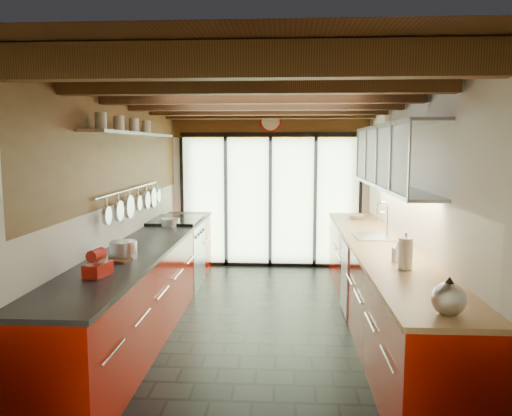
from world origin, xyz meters
name	(u,v)px	position (x,y,z in m)	size (l,w,h in m)	color
ground	(262,324)	(0.00, 0.00, 0.00)	(5.50, 5.50, 0.00)	black
room_shell	(263,175)	(0.00, 0.00, 1.65)	(5.50, 5.50, 5.50)	silver
ceiling_beams	(264,102)	(0.00, 0.38, 2.46)	(3.14, 5.06, 4.90)	#593316
glass_door	(270,165)	(0.00, 2.69, 1.66)	(2.95, 0.10, 2.90)	#C6EAAD
left_counter	(148,282)	(-1.28, 0.00, 0.46)	(0.68, 5.00, 0.92)	#A91102
range_stove	(177,253)	(-1.28, 1.45, 0.47)	(0.66, 0.90, 0.97)	silver
right_counter	(380,285)	(1.27, 0.00, 0.46)	(0.68, 5.00, 0.92)	#A91102
sink_assembly	(376,234)	(1.29, 0.40, 0.96)	(0.45, 0.52, 0.43)	silver
upper_cabinets_right	(393,157)	(1.43, 0.30, 1.85)	(0.34, 3.00, 3.00)	silver
left_wall_fixtures	(135,162)	(-1.47, 0.29, 1.78)	(0.28, 2.60, 0.96)	silver
stand_mixer	(98,265)	(-1.27, -1.46, 1.01)	(0.19, 0.27, 0.23)	red
pot_large	(123,250)	(-1.27, -0.83, 1.00)	(0.25, 0.25, 0.16)	silver
pot_small	(170,222)	(-1.27, 1.08, 0.97)	(0.25, 0.25, 0.10)	silver
cutting_board	(120,259)	(-1.27, -0.93, 0.93)	(0.21, 0.30, 0.03)	brown
kettle	(449,297)	(1.27, -2.25, 1.03)	(0.24, 0.28, 0.25)	silver
paper_towel	(406,254)	(1.27, -1.11, 1.05)	(0.14, 0.14, 0.32)	white
soap_bottle	(398,252)	(1.27, -0.82, 1.01)	(0.08, 0.08, 0.18)	silver
bowl	(356,217)	(1.27, 1.87, 0.95)	(0.24, 0.24, 0.06)	silver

